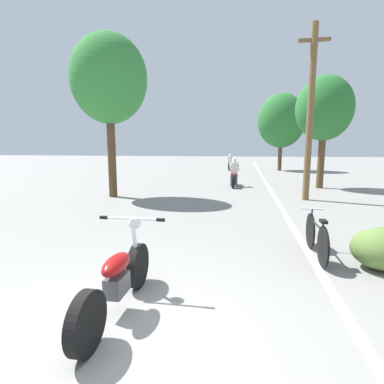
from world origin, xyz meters
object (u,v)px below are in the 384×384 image
object	(u,v)px
roadside_tree_right_far	(281,121)
roadside_tree_right_near	(324,109)
bicycle_parked	(316,237)
utility_pole	(310,112)
motorcycle_rider_far	(230,164)
motorcycle_rider_lead	(234,176)
roadside_tree_left	(109,80)
motorcycle_foreground	(118,279)

from	to	relation	value
roadside_tree_right_far	roadside_tree_right_near	bearing A→B (deg)	-86.35
roadside_tree_right_near	roadside_tree_right_far	xyz separation A→B (m)	(-0.70, 10.90, 0.37)
roadside_tree_right_far	bicycle_parked	size ratio (longest dim) A/B	3.79
utility_pole	motorcycle_rider_far	size ratio (longest dim) A/B	2.96
roadside_tree_right_far	bicycle_parked	xyz separation A→B (m)	(-1.65, -20.71, -3.76)
utility_pole	motorcycle_rider_lead	bearing A→B (deg)	129.43
roadside_tree_left	bicycle_parked	bearing A→B (deg)	-40.87
roadside_tree_left	roadside_tree_right_far	bearing A→B (deg)	61.51
motorcycle_foreground	motorcycle_rider_lead	bearing A→B (deg)	85.30
roadside_tree_left	motorcycle_foreground	size ratio (longest dim) A/B	3.03
roadside_tree_right_far	bicycle_parked	distance (m)	21.12
roadside_tree_right_near	motorcycle_foreground	bearing A→B (deg)	-112.88
motorcycle_rider_far	utility_pole	bearing A→B (deg)	-76.25
motorcycle_rider_far	roadside_tree_left	bearing A→B (deg)	-105.01
roadside_tree_left	bicycle_parked	xyz separation A→B (m)	(6.53, -5.65, -4.17)
roadside_tree_left	utility_pole	bearing A→B (deg)	4.25
roadside_tree_right_near	roadside_tree_right_far	bearing A→B (deg)	93.65
motorcycle_rider_far	bicycle_parked	world-z (taller)	motorcycle_rider_far
roadside_tree_left	motorcycle_foreground	distance (m)	9.77
utility_pole	roadside_tree_right_near	size ratio (longest dim) A/B	1.19
bicycle_parked	motorcycle_rider_far	bearing A→B (deg)	96.97
roadside_tree_right_near	bicycle_parked	world-z (taller)	roadside_tree_right_near
utility_pole	motorcycle_foreground	world-z (taller)	utility_pole
roadside_tree_right_near	roadside_tree_left	xyz separation A→B (m)	(-8.87, -4.17, 0.78)
roadside_tree_right_near	roadside_tree_right_far	distance (m)	10.93
roadside_tree_right_far	motorcycle_rider_lead	bearing A→B (deg)	-107.38
motorcycle_foreground	motorcycle_rider_lead	size ratio (longest dim) A/B	1.03
motorcycle_rider_far	bicycle_parked	size ratio (longest dim) A/B	1.27
motorcycle_foreground	motorcycle_rider_far	bearing A→B (deg)	89.28
utility_pole	motorcycle_rider_far	bearing A→B (deg)	103.75
roadside_tree_right_far	roadside_tree_left	distance (m)	17.14
utility_pole	roadside_tree_right_far	distance (m)	14.54
motorcycle_foreground	motorcycle_rider_lead	distance (m)	12.07
utility_pole	roadside_tree_right_far	xyz separation A→B (m)	(0.64, 14.50, 0.88)
roadside_tree_right_far	motorcycle_foreground	size ratio (longest dim) A/B	3.08
utility_pole	roadside_tree_right_near	distance (m)	3.88
roadside_tree_right_near	roadside_tree_right_far	size ratio (longest dim) A/B	0.84
roadside_tree_right_far	motorcycle_rider_lead	world-z (taller)	roadside_tree_right_far
motorcycle_rider_lead	motorcycle_rider_far	size ratio (longest dim) A/B	0.94
bicycle_parked	motorcycle_rider_lead	bearing A→B (deg)	100.68
roadside_tree_right_far	motorcycle_rider_far	bearing A→B (deg)	-178.53
utility_pole	motorcycle_rider_lead	xyz separation A→B (m)	(-2.82, 3.43, -2.71)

